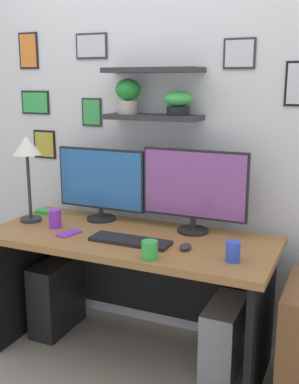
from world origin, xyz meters
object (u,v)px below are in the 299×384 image
at_px(computer_tower_left, 57,295).
at_px(computer_tower_right, 224,338).
at_px(monitor_right, 194,188).
at_px(desk_lamp, 27,154).
at_px(pen_cup, 233,251).
at_px(water_cup, 55,219).
at_px(cell_phone, 69,234).
at_px(coffee_mug, 150,250).
at_px(computer_mouse, 185,247).
at_px(desk, 134,267).
at_px(scissors_tray, 46,211).
at_px(keyboard, 130,241).
at_px(monitor_left, 101,182).

relative_size(computer_tower_left, computer_tower_right, 1.14).
xyz_separation_m(monitor_right, desk_lamp, (-0.99, -0.21, 0.16)).
relative_size(pen_cup, water_cup, 0.91).
relative_size(cell_phone, computer_tower_left, 0.30).
bearing_deg(cell_phone, computer_tower_left, 154.18).
height_order(cell_phone, coffee_mug, coffee_mug).
bearing_deg(computer_mouse, pen_cup, -12.86).
distance_m(desk_lamp, coffee_mug, 1.04).
bearing_deg(coffee_mug, monitor_right, 83.24).
bearing_deg(desk, pen_cup, -17.56).
distance_m(cell_phone, scissors_tray, 0.49).
distance_m(scissors_tray, computer_tower_left, 0.55).
xyz_separation_m(water_cup, computer_tower_left, (-0.11, 0.13, -0.57)).
xyz_separation_m(desk, coffee_mug, (0.24, -0.33, 0.26)).
height_order(desk_lamp, scissors_tray, desk_lamp).
xyz_separation_m(keyboard, water_cup, (-0.52, 0.06, 0.05)).
bearing_deg(pen_cup, monitor_left, 158.72).
xyz_separation_m(desk, pen_cup, (0.62, -0.20, 0.26)).
bearing_deg(pen_cup, keyboard, 175.77).
relative_size(monitor_left, cell_phone, 4.13).
bearing_deg(desk_lamp, monitor_right, 11.90).
distance_m(desk, computer_tower_right, 0.64).
bearing_deg(scissors_tray, monitor_right, 1.62).
bearing_deg(monitor_right, computer_tower_left, -171.77).
xyz_separation_m(monitor_left, pen_cup, (0.92, -0.36, -0.19)).
height_order(monitor_right, coffee_mug, monitor_right).
bearing_deg(monitor_right, monitor_left, -180.00).
xyz_separation_m(monitor_right, computer_tower_right, (0.24, -0.14, -0.80)).
xyz_separation_m(monitor_right, cell_phone, (-0.63, -0.34, -0.25)).
distance_m(keyboard, computer_tower_left, 0.84).
distance_m(cell_phone, pen_cup, 0.95).
distance_m(computer_mouse, computer_tower_left, 1.09).
bearing_deg(monitor_right, pen_cup, -48.33).
relative_size(computer_mouse, water_cup, 0.82).
xyz_separation_m(coffee_mug, computer_tower_left, (-0.82, 0.36, -0.56)).
distance_m(monitor_left, pen_cup, 1.01).
distance_m(keyboard, coffee_mug, 0.26).
bearing_deg(monitor_right, computer_mouse, -78.90).
xyz_separation_m(desk, monitor_left, (-0.30, 0.16, 0.45)).
distance_m(monitor_right, coffee_mug, 0.54).
bearing_deg(computer_tower_right, desk_lamp, -176.76).
bearing_deg(computer_tower_left, scissors_tray, 142.50).
height_order(cell_phone, computer_tower_right, cell_phone).
xyz_separation_m(scissors_tray, computer_tower_left, (0.13, -0.10, -0.53)).
height_order(keyboard, computer_tower_right, keyboard).
height_order(keyboard, water_cup, water_cup).
xyz_separation_m(monitor_left, computer_mouse, (0.66, -0.30, -0.22)).
relative_size(monitor_left, desk_lamp, 1.10).
bearing_deg(cell_phone, pen_cup, 12.20).
xyz_separation_m(monitor_left, computer_tower_right, (0.84, -0.14, -0.78)).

